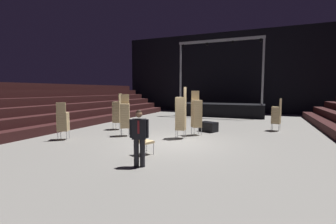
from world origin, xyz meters
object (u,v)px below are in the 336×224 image
chair_stack_mid_left (181,113)px  chair_stack_rear_left (196,113)px  chair_stack_mid_centre (63,121)px  chair_stack_mid_right (125,115)px  equipment_road_case (209,127)px  loose_chair_near_man (144,140)px  stage_riser (221,108)px  man_with_tie (139,135)px  chair_stack_front_left (276,115)px  chair_stack_front_right (117,112)px

chair_stack_mid_left → chair_stack_rear_left: size_ratio=1.08×
chair_stack_mid_centre → chair_stack_mid_right: bearing=12.2°
equipment_road_case → loose_chair_near_man: loose_chair_near_man is taller
stage_riser → chair_stack_rear_left: 9.37m
stage_riser → man_with_tie: bearing=-89.2°
chair_stack_mid_right → chair_stack_rear_left: size_ratio=0.92×
chair_stack_mid_left → stage_riser: bearing=-7.5°
chair_stack_front_left → chair_stack_front_right: size_ratio=0.88×
stage_riser → chair_stack_mid_left: 10.43m
stage_riser → chair_stack_mid_centre: bearing=-110.9°
man_with_tie → chair_stack_front_right: chair_stack_front_right is taller
man_with_tie → equipment_road_case: bearing=-114.7°
stage_riser → chair_stack_front_right: stage_riser is taller
chair_stack_rear_left → loose_chair_near_man: (-0.70, -4.19, -0.58)m
stage_riser → chair_stack_rear_left: stage_riser is taller
man_with_tie → chair_stack_front_right: 6.91m
man_with_tie → chair_stack_mid_left: size_ratio=0.71×
chair_stack_mid_centre → chair_stack_front_right: bearing=49.9°
man_with_tie → chair_stack_mid_centre: chair_stack_mid_centre is taller
stage_riser → chair_stack_mid_right: stage_riser is taller
stage_riser → chair_stack_front_right: bearing=-114.1°
chair_stack_mid_right → loose_chair_near_man: chair_stack_mid_right is taller
equipment_road_case → chair_stack_rear_left: bearing=-105.3°
chair_stack_front_left → chair_stack_mid_left: chair_stack_mid_left is taller
man_with_tie → loose_chair_near_man: bearing=-88.0°
chair_stack_mid_right → man_with_tie: bearing=99.2°
chair_stack_mid_right → equipment_road_case: chair_stack_mid_right is taller
stage_riser → chair_stack_mid_left: size_ratio=3.01×
chair_stack_front_right → equipment_road_case: 5.20m
chair_stack_mid_centre → man_with_tie: bearing=-50.4°
man_with_tie → equipment_road_case: (0.56, 6.62, -0.69)m
stage_riser → chair_stack_mid_centre: 13.62m
stage_riser → chair_stack_rear_left: size_ratio=3.24×
chair_stack_mid_right → chair_stack_rear_left: (3.18, 1.54, 0.08)m
chair_stack_mid_left → chair_stack_rear_left: chair_stack_mid_left is taller
chair_stack_rear_left → equipment_road_case: size_ratio=2.47×
man_with_tie → loose_chair_near_man: size_ratio=1.79×
chair_stack_mid_left → chair_stack_rear_left: (0.45, 1.06, -0.08)m
stage_riser → chair_stack_mid_centre: stage_riser is taller
stage_riser → chair_stack_front_right: size_ratio=3.51×
chair_stack_front_left → chair_stack_rear_left: 4.74m
chair_stack_mid_left → chair_stack_mid_right: bearing=92.4°
chair_stack_mid_left → loose_chair_near_man: chair_stack_mid_left is taller
chair_stack_front_left → chair_stack_rear_left: chair_stack_rear_left is taller
stage_riser → equipment_road_case: stage_riser is taller
chair_stack_mid_left → chair_stack_rear_left: bearing=-30.1°
chair_stack_mid_right → loose_chair_near_man: (2.48, -2.65, -0.49)m
chair_stack_mid_centre → loose_chair_near_man: (4.59, -0.82, -0.33)m
chair_stack_rear_left → man_with_tie: bearing=50.4°
chair_stack_mid_left → chair_stack_mid_right: chair_stack_mid_left is taller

